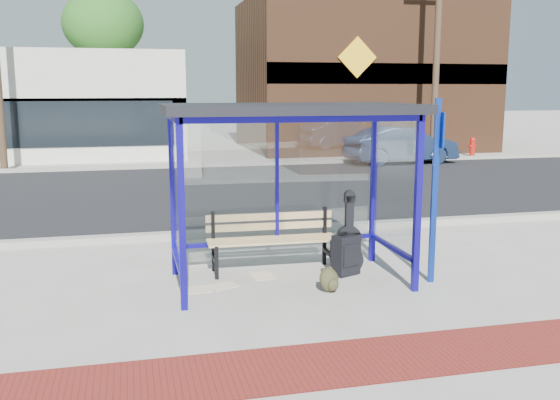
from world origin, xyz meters
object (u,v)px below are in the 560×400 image
object	(u,v)px
backpack	(330,280)
parked_car	(401,145)
fire_hydrant	(472,146)
guitar_bag	(349,245)
suitcase	(346,255)
bench	(272,237)

from	to	relation	value
backpack	parked_car	world-z (taller)	parked_car
backpack	fire_hydrant	xyz separation A→B (m)	(10.63, 14.55, 0.26)
guitar_bag	fire_hydrant	xyz separation A→B (m)	(10.12, 13.84, -0.01)
suitcase	bench	bearing A→B (deg)	131.98
backpack	parked_car	distance (m)	14.71
guitar_bag	parked_car	bearing A→B (deg)	68.13
bench	suitcase	xyz separation A→B (m)	(0.98, -0.47, -0.21)
guitar_bag	fire_hydrant	size ratio (longest dim) A/B	1.51
bench	guitar_bag	distance (m)	1.12
suitcase	backpack	bearing A→B (deg)	-146.88
parked_car	fire_hydrant	distance (m)	4.06
bench	suitcase	bearing A→B (deg)	-24.25
bench	fire_hydrant	bearing A→B (deg)	51.81
suitcase	fire_hydrant	xyz separation A→B (m)	(10.17, 13.88, 0.12)
bench	suitcase	distance (m)	1.10
parked_car	guitar_bag	bearing A→B (deg)	146.97
backpack	parked_car	size ratio (longest dim) A/B	0.08
suitcase	parked_car	xyz separation A→B (m)	(6.43, 12.32, 0.36)
fire_hydrant	backpack	bearing A→B (deg)	-126.14
bench	suitcase	size ratio (longest dim) A/B	2.98
guitar_bag	suitcase	size ratio (longest dim) A/B	1.80
guitar_bag	backpack	xyz separation A→B (m)	(-0.51, -0.71, -0.26)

